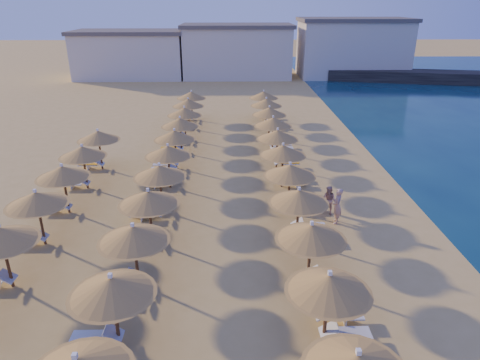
{
  "coord_description": "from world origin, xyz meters",
  "views": [
    {
      "loc": [
        -0.14,
        -17.51,
        10.36
      ],
      "look_at": [
        0.28,
        4.0,
        1.3
      ],
      "focal_mm": 32.0,
      "sensor_mm": 36.0,
      "label": 1
    }
  ],
  "objects_px": {
    "beachgoer_b": "(329,201)",
    "beachgoer_a": "(337,206)",
    "jetty": "(441,77)",
    "parasol_row_east": "(286,161)",
    "parasol_row_west": "(164,161)"
  },
  "relations": [
    {
      "from": "beachgoer_a",
      "to": "beachgoer_b",
      "type": "xyz_separation_m",
      "value": [
        -0.2,
        0.94,
        -0.15
      ]
    },
    {
      "from": "beachgoer_b",
      "to": "parasol_row_east",
      "type": "bearing_deg",
      "value": 175.29
    },
    {
      "from": "beachgoer_b",
      "to": "beachgoer_a",
      "type": "bearing_deg",
      "value": -37.65
    },
    {
      "from": "jetty",
      "to": "beachgoer_b",
      "type": "distance_m",
      "value": 44.95
    },
    {
      "from": "parasol_row_east",
      "to": "parasol_row_west",
      "type": "height_order",
      "value": "same"
    },
    {
      "from": "jetty",
      "to": "beachgoer_b",
      "type": "bearing_deg",
      "value": -109.04
    },
    {
      "from": "beachgoer_a",
      "to": "beachgoer_b",
      "type": "distance_m",
      "value": 0.97
    },
    {
      "from": "beachgoer_a",
      "to": "beachgoer_b",
      "type": "bearing_deg",
      "value": -152.68
    },
    {
      "from": "parasol_row_west",
      "to": "beachgoer_b",
      "type": "xyz_separation_m",
      "value": [
        8.73,
        -2.05,
        -1.48
      ]
    },
    {
      "from": "jetty",
      "to": "parasol_row_east",
      "type": "height_order",
      "value": "parasol_row_east"
    },
    {
      "from": "jetty",
      "to": "parasol_row_west",
      "type": "xyz_separation_m",
      "value": [
        -32.13,
        -36.34,
        1.5
      ]
    },
    {
      "from": "jetty",
      "to": "parasol_row_east",
      "type": "relative_size",
      "value": 0.8
    },
    {
      "from": "jetty",
      "to": "parasol_row_west",
      "type": "relative_size",
      "value": 0.8
    },
    {
      "from": "parasol_row_east",
      "to": "beachgoer_a",
      "type": "height_order",
      "value": "parasol_row_east"
    },
    {
      "from": "jetty",
      "to": "parasol_row_west",
      "type": "bearing_deg",
      "value": -119.16
    }
  ]
}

